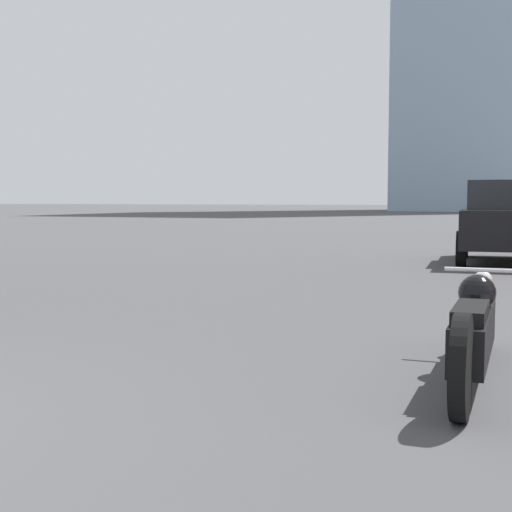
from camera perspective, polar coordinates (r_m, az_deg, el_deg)
name	(u,v)px	position (r m, az deg, el deg)	size (l,w,h in m)	color
motorcycle	(474,329)	(5.53, 17.03, -5.58)	(0.62, 2.73, 0.76)	black
parked_car_black	(502,221)	(16.03, 19.11, 2.64)	(2.06, 4.16, 1.74)	black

